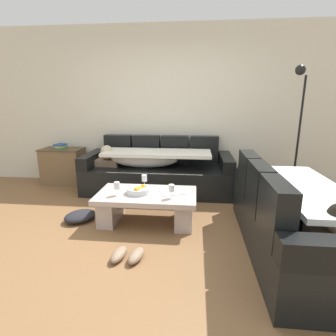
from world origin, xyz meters
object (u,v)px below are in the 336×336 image
(wine_glass_near_left, at_px, (117,186))
(couch_near_window, at_px, (294,220))
(pair_of_shoes, at_px, (127,255))
(wine_glass_far_back, at_px, (144,179))
(book_stack_on_cabinet, at_px, (61,146))
(side_cabinet, at_px, (63,166))
(crumpled_garment, at_px, (80,216))
(coffee_table, at_px, (147,204))
(wine_glass_near_right, at_px, (171,189))
(fruit_bowl, at_px, (139,190))
(couch_along_wall, at_px, (156,171))
(open_magazine, at_px, (172,192))
(floor_lamp, at_px, (297,125))

(wine_glass_near_left, bearing_deg, couch_near_window, -11.06)
(pair_of_shoes, bearing_deg, couch_near_window, 11.50)
(couch_near_window, relative_size, wine_glass_far_back, 12.23)
(book_stack_on_cabinet, bearing_deg, couch_near_window, -29.62)
(side_cabinet, bearing_deg, book_stack_on_cabinet, 168.16)
(pair_of_shoes, bearing_deg, crumpled_garment, 136.53)
(coffee_table, distance_m, crumpled_garment, 0.87)
(wine_glass_near_left, bearing_deg, wine_glass_near_right, -2.55)
(fruit_bowl, relative_size, side_cabinet, 0.39)
(couch_along_wall, bearing_deg, crumpled_garment, -121.94)
(open_magazine, bearing_deg, wine_glass_near_right, -108.81)
(wine_glass_near_right, distance_m, book_stack_on_cabinet, 2.65)
(wine_glass_far_back, bearing_deg, floor_lamp, 22.39)
(couch_near_window, bearing_deg, fruit_bowl, 74.16)
(wine_glass_near_right, height_order, floor_lamp, floor_lamp)
(wine_glass_near_right, distance_m, crumpled_garment, 1.25)
(couch_near_window, xyz_separation_m, book_stack_on_cabinet, (-3.37, 1.91, 0.35))
(couch_along_wall, xyz_separation_m, wine_glass_near_right, (0.39, -1.34, 0.17))
(couch_along_wall, relative_size, wine_glass_near_right, 14.37)
(wine_glass_near_left, xyz_separation_m, pair_of_shoes, (0.29, -0.70, -0.45))
(wine_glass_far_back, distance_m, pair_of_shoes, 1.13)
(wine_glass_near_right, bearing_deg, pair_of_shoes, -118.23)
(couch_near_window, height_order, pair_of_shoes, couch_near_window)
(side_cabinet, height_order, pair_of_shoes, side_cabinet)
(book_stack_on_cabinet, height_order, floor_lamp, floor_lamp)
(coffee_table, bearing_deg, side_cabinet, 141.53)
(wine_glass_near_left, relative_size, side_cabinet, 0.23)
(couch_near_window, height_order, wine_glass_far_back, couch_near_window)
(wine_glass_near_left, bearing_deg, floor_lamp, 26.94)
(floor_lamp, relative_size, pair_of_shoes, 5.81)
(pair_of_shoes, bearing_deg, book_stack_on_cabinet, 128.15)
(couch_along_wall, distance_m, wine_glass_near_left, 1.35)
(couch_near_window, xyz_separation_m, floor_lamp, (0.49, 1.58, 0.78))
(wine_glass_far_back, bearing_deg, crumpled_garment, -160.78)
(couch_near_window, distance_m, open_magazine, 1.37)
(open_magazine, relative_size, side_cabinet, 0.39)
(side_cabinet, bearing_deg, pair_of_shoes, -52.03)
(wine_glass_near_left, relative_size, pair_of_shoes, 0.49)
(couch_near_window, height_order, wine_glass_near_right, couch_near_window)
(wine_glass_near_right, bearing_deg, wine_glass_far_back, 136.34)
(fruit_bowl, bearing_deg, wine_glass_far_back, 83.52)
(crumpled_garment, bearing_deg, book_stack_on_cabinet, 122.87)
(book_stack_on_cabinet, bearing_deg, coffee_table, -38.31)
(couch_near_window, bearing_deg, open_magazine, 66.93)
(couch_along_wall, height_order, wine_glass_near_left, couch_along_wall)
(couch_along_wall, relative_size, crumpled_garment, 5.96)
(pair_of_shoes, bearing_deg, floor_lamp, 42.30)
(floor_lamp, bearing_deg, coffee_table, -151.99)
(wine_glass_far_back, distance_m, open_magazine, 0.43)
(side_cabinet, relative_size, floor_lamp, 0.37)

